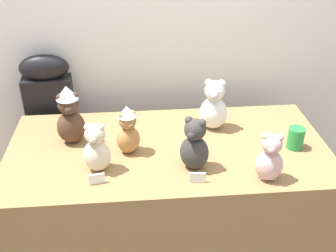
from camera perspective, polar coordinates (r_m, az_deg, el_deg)
wall_back at (r=2.46m, az=-1.41°, el=16.40°), size 7.00×0.08×2.60m
display_table at (r=2.30m, az=0.00°, el=-10.75°), size 1.59×0.79×0.75m
instrument_case at (r=2.68m, az=-15.23°, el=-1.23°), size 0.29×0.13×1.06m
teddy_bear_caramel at (r=1.98m, az=-5.49°, el=-0.56°), size 0.14×0.13×0.25m
teddy_bear_cream at (r=1.88m, az=-9.77°, el=-3.11°), size 0.13×0.12×0.24m
teddy_bear_charcoal at (r=1.87m, az=3.64°, el=-2.65°), size 0.17×0.16×0.26m
teddy_bear_snow at (r=2.19m, az=6.27°, el=2.73°), size 0.17×0.15×0.28m
teddy_bear_cocoa at (r=2.10m, az=-13.30°, el=1.39°), size 0.16×0.14×0.31m
teddy_bear_blush at (r=1.85m, az=13.77°, el=-4.32°), size 0.14×0.13×0.23m
party_cup_green at (r=2.14m, az=17.07°, el=-1.58°), size 0.08×0.08×0.11m
name_card_front_left at (r=1.89m, az=13.55°, el=-6.55°), size 0.07×0.02×0.05m
name_card_front_middle at (r=1.83m, az=4.06°, el=-7.04°), size 0.07×0.01×0.05m
name_card_front_right at (r=1.85m, az=-9.72°, el=-7.15°), size 0.07×0.02×0.05m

